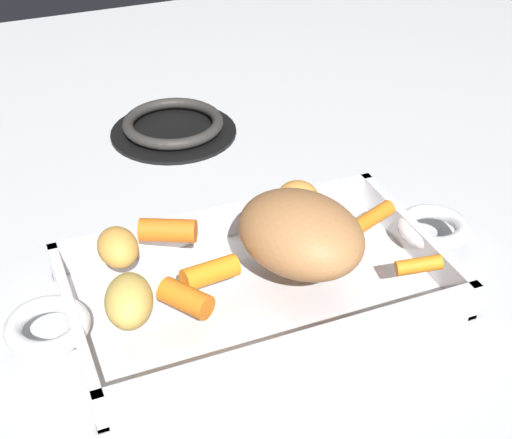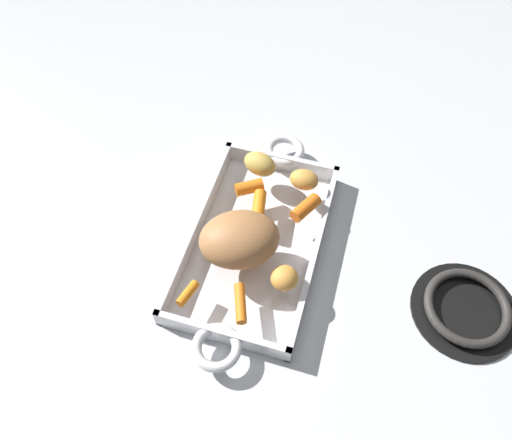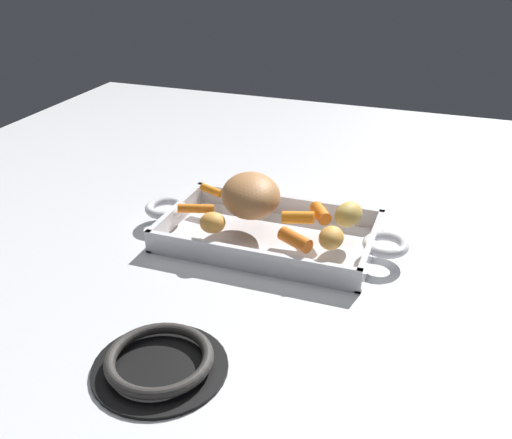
% 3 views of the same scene
% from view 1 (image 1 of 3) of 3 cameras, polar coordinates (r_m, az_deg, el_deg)
% --- Properties ---
extents(ground_plane, '(1.76, 1.76, 0.00)m').
position_cam_1_polar(ground_plane, '(0.74, 0.06, -5.87)').
color(ground_plane, silver).
extents(roasting_dish, '(0.47, 0.22, 0.04)m').
position_cam_1_polar(roasting_dish, '(0.73, 0.06, -5.09)').
color(roasting_dish, silver).
rests_on(roasting_dish, ground_plane).
extents(pork_roast, '(0.15, 0.16, 0.07)m').
position_cam_1_polar(pork_roast, '(0.70, 3.42, -1.08)').
color(pork_roast, '#A97042').
rests_on(pork_roast, roasting_dish).
extents(baby_carrot_center_right, '(0.06, 0.03, 0.02)m').
position_cam_1_polar(baby_carrot_center_right, '(0.69, -3.51, -4.05)').
color(baby_carrot_center_right, orange).
rests_on(baby_carrot_center_right, roasting_dish).
extents(baby_carrot_long, '(0.05, 0.05, 0.02)m').
position_cam_1_polar(baby_carrot_long, '(0.66, -5.37, -5.99)').
color(baby_carrot_long, orange).
rests_on(baby_carrot_long, roasting_dish).
extents(baby_carrot_southeast, '(0.07, 0.04, 0.02)m').
position_cam_1_polar(baby_carrot_southeast, '(0.77, 8.61, -0.01)').
color(baby_carrot_southeast, orange).
rests_on(baby_carrot_southeast, roasting_dish).
extents(baby_carrot_center_left, '(0.06, 0.05, 0.03)m').
position_cam_1_polar(baby_carrot_center_left, '(0.74, -6.72, -0.83)').
color(baby_carrot_center_left, orange).
rests_on(baby_carrot_center_left, roasting_dish).
extents(baby_carrot_southwest, '(0.05, 0.03, 0.02)m').
position_cam_1_polar(baby_carrot_southwest, '(0.72, 12.28, -3.42)').
color(baby_carrot_southwest, orange).
rests_on(baby_carrot_southwest, roasting_dish).
extents(potato_halved, '(0.04, 0.05, 0.03)m').
position_cam_1_polar(potato_halved, '(0.72, -10.48, -2.08)').
color(potato_halved, gold).
rests_on(potato_halved, roasting_dish).
extents(potato_golden_small, '(0.06, 0.07, 0.04)m').
position_cam_1_polar(potato_golden_small, '(0.65, -9.64, -6.13)').
color(potato_golden_small, gold).
rests_on(potato_golden_small, roasting_dish).
extents(potato_corner, '(0.06, 0.06, 0.03)m').
position_cam_1_polar(potato_corner, '(0.78, 3.21, 1.70)').
color(potato_corner, gold).
rests_on(potato_corner, roasting_dish).
extents(stove_burner_rear, '(0.17, 0.17, 0.02)m').
position_cam_1_polar(stove_burner_rear, '(1.02, -6.31, 7.03)').
color(stove_burner_rear, black).
rests_on(stove_burner_rear, ground_plane).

